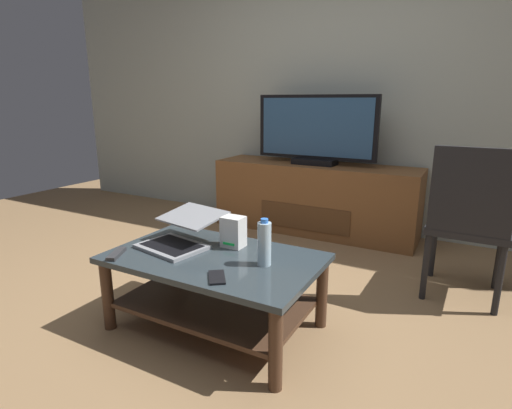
{
  "coord_description": "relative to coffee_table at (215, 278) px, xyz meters",
  "views": [
    {
      "loc": [
        1.15,
        -1.55,
        1.17
      ],
      "look_at": [
        0.02,
        0.52,
        0.55
      ],
      "focal_mm": 28.18,
      "sensor_mm": 36.0,
      "label": 1
    }
  ],
  "objects": [
    {
      "name": "water_bottle_near",
      "position": [
        0.28,
        0.02,
        0.23
      ],
      "size": [
        0.07,
        0.07,
        0.23
      ],
      "color": "silver",
      "rests_on": "coffee_table"
    },
    {
      "name": "media_cabinet",
      "position": [
        -0.13,
        1.79,
        0.03
      ],
      "size": [
        1.81,
        0.49,
        0.62
      ],
      "color": "brown",
      "rests_on": "ground"
    },
    {
      "name": "television",
      "position": [
        -0.13,
        1.76,
        0.63
      ],
      "size": [
        1.07,
        0.2,
        0.6
      ],
      "color": "black",
      "rests_on": "media_cabinet"
    },
    {
      "name": "router_box",
      "position": [
        0.02,
        0.16,
        0.21
      ],
      "size": [
        0.12,
        0.1,
        0.17
      ],
      "color": "white",
      "rests_on": "coffee_table"
    },
    {
      "name": "ground_plane",
      "position": [
        -0.05,
        -0.02,
        -0.28
      ],
      "size": [
        7.68,
        7.68,
        0.0
      ],
      "primitive_type": "plane",
      "color": "olive"
    },
    {
      "name": "tv_remote",
      "position": [
        -0.43,
        -0.24,
        0.13
      ],
      "size": [
        0.11,
        0.16,
        0.02
      ],
      "primitive_type": "cube",
      "rotation": [
        0.0,
        0.0,
        0.44
      ],
      "color": "#2D2D30",
      "rests_on": "coffee_table"
    },
    {
      "name": "back_wall",
      "position": [
        -0.05,
        2.11,
        1.12
      ],
      "size": [
        6.4,
        0.12,
        2.8
      ],
      "primitive_type": "cube",
      "color": "#A8B2A8",
      "rests_on": "ground"
    },
    {
      "name": "dining_chair",
      "position": [
        1.11,
        0.96,
        0.23
      ],
      "size": [
        0.45,
        0.45,
        0.93
      ],
      "color": "black",
      "rests_on": "ground"
    },
    {
      "name": "cell_phone",
      "position": [
        0.16,
        -0.22,
        0.13
      ],
      "size": [
        0.14,
        0.15,
        0.01
      ],
      "primitive_type": "cube",
      "rotation": [
        0.0,
        0.0,
        0.65
      ],
      "color": "black",
      "rests_on": "coffee_table"
    },
    {
      "name": "coffee_table",
      "position": [
        0.0,
        0.0,
        0.0
      ],
      "size": [
        1.06,
        0.65,
        0.4
      ],
      "color": "#2D383D",
      "rests_on": "ground"
    },
    {
      "name": "laptop",
      "position": [
        -0.24,
        0.04,
        0.19
      ],
      "size": [
        0.41,
        0.46,
        0.17
      ],
      "color": "gray",
      "rests_on": "coffee_table"
    }
  ]
}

